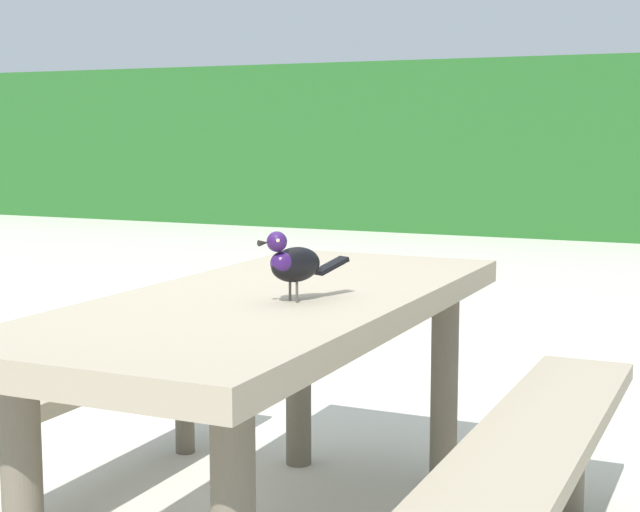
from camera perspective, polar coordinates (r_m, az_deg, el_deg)
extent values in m
cube|color=#235B23|center=(11.37, 17.38, 6.06)|extent=(28.00, 1.37, 1.97)
cube|color=gray|center=(2.63, -2.69, -2.93)|extent=(0.76, 1.80, 0.07)
cylinder|color=#635B4C|center=(3.44, -1.27, -6.78)|extent=(0.09, 0.09, 0.67)
cylinder|color=#635B4C|center=(3.25, 7.29, -7.67)|extent=(0.09, 0.09, 0.67)
cube|color=gray|center=(3.07, -14.48, -7.21)|extent=(0.28, 1.71, 0.05)
cylinder|color=#635B4C|center=(3.63, -7.95, -8.38)|extent=(0.07, 0.07, 0.39)
cube|color=gray|center=(2.47, 12.22, -10.70)|extent=(0.28, 1.71, 0.05)
cylinder|color=#635B4C|center=(3.14, 14.65, -11.07)|extent=(0.07, 0.07, 0.39)
ellipsoid|color=black|center=(2.48, -1.44, -0.51)|extent=(0.13, 0.17, 0.09)
ellipsoid|color=#2D144C|center=(2.45, -2.19, -0.44)|extent=(0.08, 0.09, 0.06)
sphere|color=#2D144C|center=(2.43, -2.54, 0.84)|extent=(0.05, 0.05, 0.05)
sphere|color=#EAE08C|center=(2.41, -2.48, 0.91)|extent=(0.01, 0.01, 0.01)
sphere|color=#EAE08C|center=(2.44, -3.04, 0.99)|extent=(0.01, 0.01, 0.01)
cone|color=black|center=(2.41, -3.31, 0.77)|extent=(0.03, 0.03, 0.02)
cube|color=black|center=(2.55, 0.66, -0.57)|extent=(0.07, 0.10, 0.04)
cylinder|color=#47423D|center=(2.47, -1.36, -2.12)|extent=(0.01, 0.01, 0.05)
cylinder|color=#47423D|center=(2.49, -1.77, -2.04)|extent=(0.01, 0.01, 0.05)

